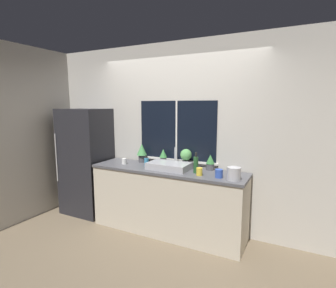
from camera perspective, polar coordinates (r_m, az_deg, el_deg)
ground_plane at (r=3.77m, az=-2.27°, el=-20.14°), size 14.00×14.00×0.00m
wall_back at (r=3.89m, az=2.11°, el=1.78°), size 8.00×0.09×2.70m
wall_left at (r=5.82m, az=-14.04°, el=3.79°), size 0.06×7.00×2.70m
counter at (r=3.80m, az=-0.22°, el=-12.20°), size 2.21×0.58×0.93m
refrigerator at (r=4.59m, az=-17.27°, el=-3.61°), size 0.75×0.63×1.74m
sink at (r=3.63m, az=0.22°, el=-4.77°), size 0.57×0.40×0.28m
potted_plant_far_left at (r=4.06m, az=-5.72°, el=-1.64°), size 0.16×0.16×0.28m
potted_plant_center_left at (r=3.88m, az=-1.04°, el=-2.64°), size 0.11×0.11×0.23m
potted_plant_center_right at (r=3.73m, az=3.93°, el=-2.77°), size 0.16×0.16×0.26m
potted_plant_far_right at (r=3.61m, az=9.18°, el=-3.89°), size 0.11×0.11×0.21m
soap_bottle at (r=3.80m, az=-4.71°, el=-3.91°), size 0.07×0.07×0.15m
bottle_tall at (r=3.43m, az=6.07°, el=-4.43°), size 0.06×0.06×0.27m
mug_white at (r=3.99m, az=-9.52°, el=-3.73°), size 0.07×0.07×0.08m
mug_blue at (r=3.27m, az=11.02°, el=-6.31°), size 0.09×0.09×0.10m
mug_yellow at (r=3.34m, az=6.84°, el=-5.99°), size 0.08×0.08×0.10m
kettle at (r=3.21m, az=14.14°, el=-6.16°), size 0.16×0.16×0.17m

